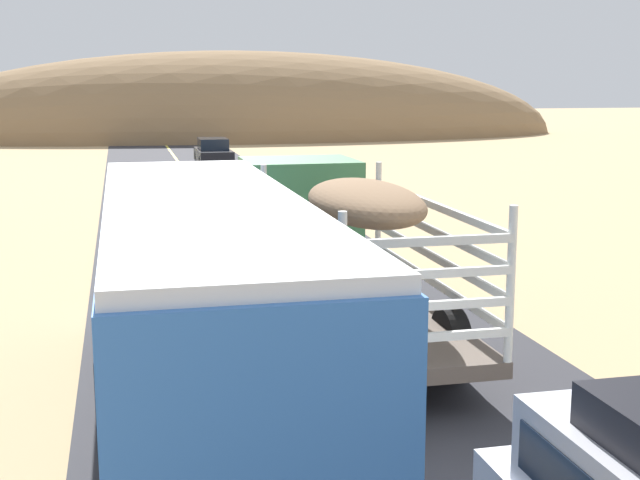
# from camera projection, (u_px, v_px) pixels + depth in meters

# --- Properties ---
(livestock_truck) EXTENTS (2.53, 9.70, 3.02)m
(livestock_truck) POSITION_uv_depth(u_px,v_px,m) (321.00, 224.00, 17.73)
(livestock_truck) COLOR #3F7F4C
(livestock_truck) RESTS_ON road_surface
(bus) EXTENTS (2.54, 10.00, 3.21)m
(bus) POSITION_uv_depth(u_px,v_px,m) (205.00, 308.00, 11.38)
(bus) COLOR #3872C6
(bus) RESTS_ON road_surface
(car_far) EXTENTS (1.80, 4.40, 1.46)m
(car_far) POSITION_uv_depth(u_px,v_px,m) (213.00, 153.00, 47.75)
(car_far) COLOR black
(car_far) RESTS_ON road_surface
(distant_hill) EXTENTS (55.56, 19.20, 13.95)m
(distant_hill) POSITION_uv_depth(u_px,v_px,m) (237.00, 136.00, 72.00)
(distant_hill) COLOR #8D6E4C
(distant_hill) RESTS_ON ground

